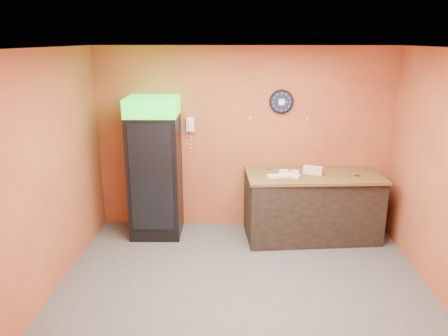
{
  "coord_description": "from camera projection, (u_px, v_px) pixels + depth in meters",
  "views": [
    {
      "loc": [
        -0.06,
        -4.54,
        2.89
      ],
      "look_at": [
        -0.25,
        0.6,
        1.36
      ],
      "focal_mm": 35.0,
      "sensor_mm": 36.0,
      "label": 1
    }
  ],
  "objects": [
    {
      "name": "floor",
      "position": [
        243.0,
        292.0,
        5.17
      ],
      "size": [
        4.5,
        4.5,
        0.0
      ],
      "primitive_type": "plane",
      "color": "#47474C",
      "rests_on": "ground"
    },
    {
      "name": "back_wall",
      "position": [
        243.0,
        140.0,
        6.69
      ],
      "size": [
        4.5,
        0.02,
        2.8
      ],
      "primitive_type": "cube",
      "color": "#C15B36",
      "rests_on": "floor"
    },
    {
      "name": "left_wall",
      "position": [
        42.0,
        178.0,
        4.85
      ],
      "size": [
        0.02,
        4.0,
        2.8
      ],
      "primitive_type": "cube",
      "color": "#C15B36",
      "rests_on": "floor"
    },
    {
      "name": "ceiling",
      "position": [
        246.0,
        48.0,
        4.38
      ],
      "size": [
        4.5,
        4.0,
        0.02
      ],
      "primitive_type": "cube",
      "color": "white",
      "rests_on": "back_wall"
    },
    {
      "name": "beverage_cooler",
      "position": [
        155.0,
        170.0,
        6.46
      ],
      "size": [
        0.75,
        0.77,
        2.09
      ],
      "rotation": [
        0.0,
        0.0,
        0.03
      ],
      "color": "black",
      "rests_on": "floor"
    },
    {
      "name": "prep_counter",
      "position": [
        312.0,
        207.0,
        6.51
      ],
      "size": [
        2.01,
        1.07,
        0.96
      ],
      "primitive_type": "cube",
      "rotation": [
        0.0,
        0.0,
        0.11
      ],
      "color": "black",
      "rests_on": "floor"
    },
    {
      "name": "wall_clock",
      "position": [
        281.0,
        102.0,
        6.48
      ],
      "size": [
        0.36,
        0.06,
        0.36
      ],
      "color": "black",
      "rests_on": "back_wall"
    },
    {
      "name": "wall_phone",
      "position": [
        190.0,
        125.0,
        6.6
      ],
      "size": [
        0.12,
        0.1,
        0.22
      ],
      "color": "white",
      "rests_on": "back_wall"
    },
    {
      "name": "butcher_paper",
      "position": [
        314.0,
        175.0,
        6.36
      ],
      "size": [
        2.01,
        1.09,
        0.04
      ],
      "primitive_type": "cube",
      "rotation": [
        0.0,
        0.0,
        0.07
      ],
      "color": "brown",
      "rests_on": "prep_counter"
    },
    {
      "name": "sub_roll_stack",
      "position": [
        313.0,
        170.0,
        6.31
      ],
      "size": [
        0.29,
        0.19,
        0.12
      ],
      "rotation": [
        0.0,
        0.0,
        -0.41
      ],
      "color": "beige",
      "rests_on": "butcher_paper"
    },
    {
      "name": "wrapped_sandwich_left",
      "position": [
        277.0,
        176.0,
        6.17
      ],
      "size": [
        0.28,
        0.15,
        0.04
      ],
      "primitive_type": "cube",
      "rotation": [
        0.0,
        0.0,
        0.18
      ],
      "color": "white",
      "rests_on": "butcher_paper"
    },
    {
      "name": "wrapped_sandwich_mid",
      "position": [
        290.0,
        175.0,
        6.2
      ],
      "size": [
        0.29,
        0.21,
        0.04
      ],
      "primitive_type": "cube",
      "rotation": [
        0.0,
        0.0,
        -0.42
      ],
      "color": "white",
      "rests_on": "butcher_paper"
    },
    {
      "name": "wrapped_sandwich_right",
      "position": [
        289.0,
        172.0,
        6.37
      ],
      "size": [
        0.29,
        0.15,
        0.04
      ],
      "primitive_type": "cube",
      "rotation": [
        0.0,
        0.0,
        -0.15
      ],
      "color": "white",
      "rests_on": "butcher_paper"
    },
    {
      "name": "kitchen_tool",
      "position": [
        290.0,
        172.0,
        6.34
      ],
      "size": [
        0.06,
        0.06,
        0.06
      ],
      "primitive_type": "cylinder",
      "color": "silver",
      "rests_on": "butcher_paper"
    }
  ]
}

